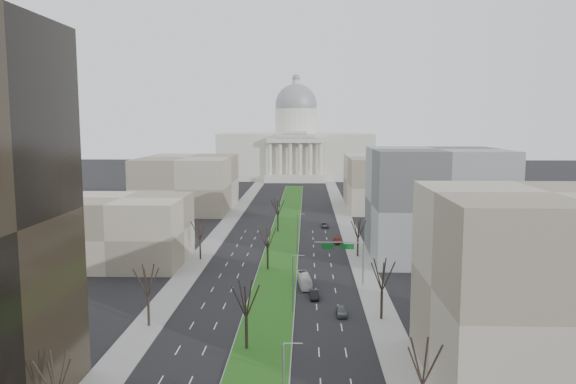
% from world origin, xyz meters
% --- Properties ---
extents(ground, '(600.00, 600.00, 0.00)m').
position_xyz_m(ground, '(0.00, 120.00, 0.00)').
color(ground, black).
rests_on(ground, ground).
extents(median, '(8.00, 222.03, 0.20)m').
position_xyz_m(median, '(0.00, 118.99, 0.10)').
color(median, '#999993').
rests_on(median, ground).
extents(sidewalk_left, '(5.00, 330.00, 0.15)m').
position_xyz_m(sidewalk_left, '(-17.50, 95.00, 0.07)').
color(sidewalk_left, gray).
rests_on(sidewalk_left, ground).
extents(sidewalk_right, '(5.00, 330.00, 0.15)m').
position_xyz_m(sidewalk_right, '(17.50, 95.00, 0.07)').
color(sidewalk_right, gray).
rests_on(sidewalk_right, ground).
extents(capitol, '(80.00, 46.00, 55.00)m').
position_xyz_m(capitol, '(0.00, 269.59, 16.31)').
color(capitol, beige).
rests_on(capitol, ground).
extents(building_beige_left, '(26.00, 22.00, 14.00)m').
position_xyz_m(building_beige_left, '(-33.00, 85.00, 7.00)').
color(building_beige_left, gray).
rests_on(building_beige_left, ground).
extents(building_tan_right, '(26.00, 24.00, 22.00)m').
position_xyz_m(building_tan_right, '(33.00, 32.00, 11.00)').
color(building_tan_right, gray).
rests_on(building_tan_right, ground).
extents(building_grey_right, '(28.00, 26.00, 24.00)m').
position_xyz_m(building_grey_right, '(34.00, 92.00, 12.00)').
color(building_grey_right, '#585A5D').
rests_on(building_grey_right, ground).
extents(building_far_left, '(30.00, 40.00, 18.00)m').
position_xyz_m(building_far_left, '(-35.00, 160.00, 9.00)').
color(building_far_left, gray).
rests_on(building_far_left, ground).
extents(building_far_right, '(30.00, 40.00, 18.00)m').
position_xyz_m(building_far_right, '(35.00, 165.00, 9.00)').
color(building_far_right, gray).
rests_on(building_far_right, ground).
extents(tree_left_near, '(5.10, 5.10, 9.18)m').
position_xyz_m(tree_left_near, '(-17.20, 18.00, 6.61)').
color(tree_left_near, black).
rests_on(tree_left_near, ground).
extents(tree_left_mid, '(5.40, 5.40, 9.72)m').
position_xyz_m(tree_left_mid, '(-17.20, 48.00, 7.00)').
color(tree_left_mid, black).
rests_on(tree_left_mid, ground).
extents(tree_left_far, '(5.28, 5.28, 9.50)m').
position_xyz_m(tree_left_far, '(-17.20, 88.00, 6.84)').
color(tree_left_far, black).
rests_on(tree_left_far, ground).
extents(tree_right_near, '(5.16, 5.16, 9.29)m').
position_xyz_m(tree_right_near, '(17.20, 22.00, 6.69)').
color(tree_right_near, black).
rests_on(tree_right_near, ground).
extents(tree_right_mid, '(5.52, 5.52, 9.94)m').
position_xyz_m(tree_right_mid, '(17.20, 52.00, 7.16)').
color(tree_right_mid, black).
rests_on(tree_right_mid, ground).
extents(tree_right_far, '(5.04, 5.04, 9.07)m').
position_xyz_m(tree_right_far, '(17.20, 92.00, 6.53)').
color(tree_right_far, black).
rests_on(tree_right_far, ground).
extents(tree_median_a, '(5.40, 5.40, 9.72)m').
position_xyz_m(tree_median_a, '(-2.00, 40.00, 7.00)').
color(tree_median_a, black).
rests_on(tree_median_a, ground).
extents(tree_median_b, '(5.40, 5.40, 9.72)m').
position_xyz_m(tree_median_b, '(-2.00, 80.00, 7.00)').
color(tree_median_b, black).
rests_on(tree_median_b, ground).
extents(tree_median_c, '(5.40, 5.40, 9.72)m').
position_xyz_m(tree_median_c, '(-2.00, 120.00, 7.00)').
color(tree_median_c, black).
rests_on(tree_median_c, ground).
extents(streetlamp_median_b, '(1.90, 0.20, 9.16)m').
position_xyz_m(streetlamp_median_b, '(3.76, 55.00, 4.81)').
color(streetlamp_median_b, gray).
rests_on(streetlamp_median_b, ground).
extents(streetlamp_median_c, '(1.90, 0.20, 9.16)m').
position_xyz_m(streetlamp_median_c, '(3.76, 95.00, 4.81)').
color(streetlamp_median_c, gray).
rests_on(streetlamp_median_c, ground).
extents(mast_arm_signs, '(9.12, 0.24, 8.09)m').
position_xyz_m(mast_arm_signs, '(13.49, 70.03, 6.11)').
color(mast_arm_signs, gray).
rests_on(mast_arm_signs, ground).
extents(car_grey_near, '(1.73, 4.14, 1.40)m').
position_xyz_m(car_grey_near, '(11.29, 53.62, 0.70)').
color(car_grey_near, '#51545A').
rests_on(car_grey_near, ground).
extents(car_black, '(1.61, 4.24, 1.38)m').
position_xyz_m(car_black, '(7.17, 61.90, 0.69)').
color(car_black, black).
rests_on(car_black, ground).
extents(car_red, '(2.08, 4.81, 1.38)m').
position_xyz_m(car_red, '(13.50, 105.99, 0.69)').
color(car_red, maroon).
rests_on(car_red, ground).
extents(car_grey_far, '(2.27, 4.53, 1.23)m').
position_xyz_m(car_grey_far, '(10.96, 127.11, 0.61)').
color(car_grey_far, '#484A50').
rests_on(car_grey_far, ground).
extents(box_van, '(2.85, 8.32, 2.27)m').
position_xyz_m(box_van, '(5.50, 68.86, 1.13)').
color(box_van, white).
rests_on(box_van, ground).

